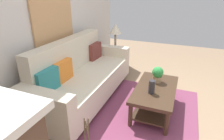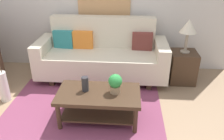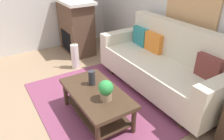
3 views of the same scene
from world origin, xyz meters
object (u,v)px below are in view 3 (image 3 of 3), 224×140
object	(u,v)px
potted_plant_tabletop	(106,90)
throw_pillow_teal	(141,36)
floor_vase	(75,57)
throw_pillow_maroon	(209,67)
coffee_table	(96,99)
tabletop_vase	(92,78)
couch	(162,65)
fireplace	(76,27)
throw_pillow_orange	(154,42)

from	to	relation	value
potted_plant_tabletop	throw_pillow_teal	bearing A→B (deg)	127.57
floor_vase	throw_pillow_maroon	bearing A→B (deg)	25.41
coffee_table	floor_vase	xyz separation A→B (m)	(-1.52, 0.34, -0.07)
potted_plant_tabletop	tabletop_vase	bearing A→B (deg)	177.79
couch	floor_vase	bearing A→B (deg)	-147.98
throw_pillow_teal	couch	bearing A→B (deg)	-9.95
potted_plant_tabletop	fireplace	bearing A→B (deg)	164.43
throw_pillow_maroon	fireplace	bearing A→B (deg)	-167.44
coffee_table	tabletop_vase	bearing A→B (deg)	168.95
throw_pillow_orange	potted_plant_tabletop	size ratio (longest dim) A/B	1.37
throw_pillow_teal	potted_plant_tabletop	world-z (taller)	throw_pillow_teal
couch	throw_pillow_maroon	world-z (taller)	couch
throw_pillow_orange	throw_pillow_maroon	bearing A→B (deg)	0.00
throw_pillow_teal	potted_plant_tabletop	bearing A→B (deg)	-52.43
potted_plant_tabletop	throw_pillow_orange	bearing A→B (deg)	116.68
throw_pillow_orange	throw_pillow_maroon	size ratio (longest dim) A/B	1.00
potted_plant_tabletop	floor_vase	bearing A→B (deg)	169.51
potted_plant_tabletop	fireplace	distance (m)	2.59
throw_pillow_teal	coffee_table	bearing A→B (deg)	-59.15
coffee_table	floor_vase	world-z (taller)	floor_vase
throw_pillow_teal	fireplace	xyz separation A→B (m)	(-1.46, -0.64, -0.09)
couch	throw_pillow_orange	distance (m)	0.45
throw_pillow_maroon	fireplace	world-z (taller)	fireplace
throw_pillow_teal	coffee_table	xyz separation A→B (m)	(0.81, -1.36, -0.37)
throw_pillow_teal	throw_pillow_orange	xyz separation A→B (m)	(0.36, 0.00, 0.00)
throw_pillow_maroon	floor_vase	size ratio (longest dim) A/B	0.74
coffee_table	potted_plant_tabletop	bearing A→B (deg)	5.18
potted_plant_tabletop	floor_vase	xyz separation A→B (m)	(-1.74, 0.32, -0.33)
throw_pillow_orange	fireplace	bearing A→B (deg)	-160.50
coffee_table	fireplace	bearing A→B (deg)	162.56
couch	throw_pillow_maroon	bearing A→B (deg)	9.95
floor_vase	potted_plant_tabletop	bearing A→B (deg)	-10.49
throw_pillow_maroon	fireplace	distance (m)	2.96
throw_pillow_maroon	coffee_table	world-z (taller)	throw_pillow_maroon
couch	throw_pillow_orange	size ratio (longest dim) A/B	6.33
tabletop_vase	potted_plant_tabletop	size ratio (longest dim) A/B	0.77
throw_pillow_maroon	potted_plant_tabletop	world-z (taller)	throw_pillow_maroon
floor_vase	throw_pillow_orange	bearing A→B (deg)	43.59
throw_pillow_teal	fireplace	size ratio (longest dim) A/B	0.31
throw_pillow_teal	throw_pillow_maroon	xyz separation A→B (m)	(1.43, 0.00, 0.00)
throw_pillow_maroon	tabletop_vase	world-z (taller)	throw_pillow_maroon
couch	throw_pillow_teal	xyz separation A→B (m)	(-0.71, 0.13, 0.25)
throw_pillow_maroon	coffee_table	size ratio (longest dim) A/B	0.33
throw_pillow_maroon	fireplace	size ratio (longest dim) A/B	0.31
throw_pillow_teal	throw_pillow_orange	distance (m)	0.36
couch	throw_pillow_orange	bearing A→B (deg)	160.66
throw_pillow_teal	tabletop_vase	distance (m)	1.47
throw_pillow_orange	tabletop_vase	size ratio (longest dim) A/B	1.78
throw_pillow_maroon	throw_pillow_orange	bearing A→B (deg)	180.00
throw_pillow_teal	tabletop_vase	world-z (taller)	throw_pillow_teal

